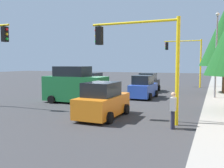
{
  "coord_description": "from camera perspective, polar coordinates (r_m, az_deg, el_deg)",
  "views": [
    {
      "loc": [
        18.09,
        9.17,
        3.01
      ],
      "look_at": [
        -1.64,
        0.9,
        1.2
      ],
      "focal_mm": 39.51,
      "sensor_mm": 36.0,
      "label": 1
    }
  ],
  "objects": [
    {
      "name": "car_silver",
      "position": [
        26.69,
        -4.68,
        0.28
      ],
      "size": [
        4.15,
        1.95,
        1.98
      ],
      "color": "#B2B5BA",
      "rests_on": "ground"
    },
    {
      "name": "car_blue",
      "position": [
        21.43,
        7.27,
        -0.86
      ],
      "size": [
        3.76,
        1.97,
        1.98
      ],
      "color": "blue",
      "rests_on": "ground"
    },
    {
      "name": "pedestrian_crossing",
      "position": [
        11.66,
        13.94,
        -5.68
      ],
      "size": [
        0.4,
        0.24,
        1.7
      ],
      "color": "#262638",
      "rests_on": "ground"
    },
    {
      "name": "street_lamp_curbside",
      "position": [
        21.74,
        23.01,
        7.98
      ],
      "size": [
        2.15,
        0.28,
        7.0
      ],
      "color": "slate",
      "rests_on": "ground"
    },
    {
      "name": "ground_plane",
      "position": [
        20.5,
        -4.1,
        -3.62
      ],
      "size": [
        120.0,
        120.0,
        0.0
      ],
      "primitive_type": "plane",
      "color": "#353538"
    },
    {
      "name": "traffic_signal_far_left",
      "position": [
        32.29,
        16.74,
        6.7
      ],
      "size": [
        0.36,
        4.59,
        5.92
      ],
      "color": "yellow",
      "rests_on": "ground"
    },
    {
      "name": "car_black",
      "position": [
        26.49,
        8.39,
        0.21
      ],
      "size": [
        3.68,
        2.01,
        1.98
      ],
      "color": "black",
      "rests_on": "ground"
    },
    {
      "name": "car_orange",
      "position": [
        13.7,
        -2.16,
        -4.04
      ],
      "size": [
        3.99,
        2.09,
        1.98
      ],
      "color": "orange",
      "rests_on": "ground"
    },
    {
      "name": "delivery_van_green",
      "position": [
        18.92,
        -8.57,
        -0.46
      ],
      "size": [
        2.22,
        4.8,
        2.77
      ],
      "color": "#1E7238",
      "rests_on": "ground"
    },
    {
      "name": "traffic_signal_near_left",
      "position": [
        12.62,
        6.45,
        7.98
      ],
      "size": [
        0.36,
        4.59,
        5.21
      ],
      "color": "yellow",
      "rests_on": "ground"
    }
  ]
}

